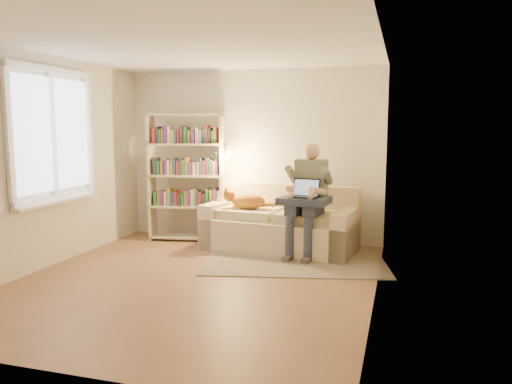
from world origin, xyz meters
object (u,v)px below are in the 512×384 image
(sofa, at_px, (280,226))
(cat, at_px, (244,200))
(bookshelf, at_px, (187,171))
(person, at_px, (308,193))
(laptop, at_px, (306,193))

(sofa, relative_size, cat, 2.90)
(cat, height_order, bookshelf, bookshelf)
(person, relative_size, cat, 1.99)
(person, height_order, cat, person)
(person, relative_size, bookshelf, 0.78)
(laptop, relative_size, bookshelf, 0.21)
(laptop, bearing_deg, cat, 170.84)
(bookshelf, bearing_deg, person, -19.29)
(cat, distance_m, bookshelf, 1.07)
(sofa, xyz_separation_m, laptop, (0.43, -0.35, 0.55))
(person, relative_size, laptop, 3.79)
(person, bearing_deg, sofa, 160.53)
(cat, bearing_deg, person, -1.35)
(cat, xyz_separation_m, laptop, (0.96, -0.28, 0.18))
(sofa, height_order, laptop, laptop)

